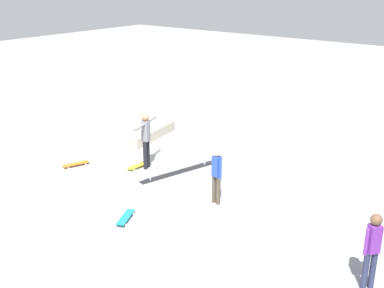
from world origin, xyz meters
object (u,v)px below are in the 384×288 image
object	(u,v)px
loose_skateboard_orange	(76,164)
loose_skateboard_teal	(126,217)
grind_rail	(179,168)
skater_main	(146,136)
bystander_purple_shirt	(372,247)
skate_ledge	(153,134)
skateboard_main	(139,165)
bystander_blue_shirt	(217,173)

from	to	relation	value
loose_skateboard_orange	loose_skateboard_teal	world-z (taller)	same
grind_rail	skater_main	xyz separation A→B (m)	(0.31, -0.98, 0.85)
bystander_purple_shirt	loose_skateboard_teal	bearing A→B (deg)	137.02
skate_ledge	loose_skateboard_orange	distance (m)	3.33
skateboard_main	loose_skateboard_teal	world-z (taller)	same
grind_rail	skate_ledge	distance (m)	3.18
bystander_blue_shirt	loose_skateboard_teal	xyz separation A→B (m)	(2.05, -1.18, -0.76)
bystander_blue_shirt	loose_skateboard_orange	distance (m)	4.88
loose_skateboard_orange	loose_skateboard_teal	xyz separation A→B (m)	(1.45, 3.60, 0.00)
bystander_blue_shirt	loose_skateboard_teal	size ratio (longest dim) A/B	1.83
skateboard_main	bystander_purple_shirt	bearing A→B (deg)	-99.07
skater_main	skateboard_main	world-z (taller)	skater_main
skate_ledge	loose_skateboard_teal	size ratio (longest dim) A/B	3.00
skater_main	loose_skateboard_teal	distance (m)	3.37
loose_skateboard_orange	loose_skateboard_teal	distance (m)	3.88
grind_rail	bystander_purple_shirt	xyz separation A→B (m)	(2.07, 6.26, 0.72)
skate_ledge	skateboard_main	size ratio (longest dim) A/B	2.99
grind_rail	loose_skateboard_teal	world-z (taller)	grind_rail
skate_ledge	grind_rail	bearing A→B (deg)	56.10
bystander_purple_shirt	skater_main	bearing A→B (deg)	113.70
skate_ledge	bystander_purple_shirt	size ratio (longest dim) A/B	1.57
skate_ledge	skateboard_main	world-z (taller)	skate_ledge
loose_skateboard_teal	bystander_purple_shirt	bearing A→B (deg)	-105.32
skater_main	loose_skateboard_teal	bearing A→B (deg)	16.31
bystander_blue_shirt	loose_skateboard_teal	world-z (taller)	bystander_blue_shirt
bystander_purple_shirt	bystander_blue_shirt	size ratio (longest dim) A/B	1.04
skateboard_main	loose_skateboard_teal	size ratio (longest dim) A/B	1.00
skate_ledge	loose_skateboard_teal	bearing A→B (deg)	36.07
bystander_blue_shirt	bystander_purple_shirt	bearing A→B (deg)	-6.14
skate_ledge	loose_skateboard_orange	size ratio (longest dim) A/B	2.95
grind_rail	loose_skateboard_teal	distance (m)	3.11
loose_skateboard_teal	grind_rail	bearing A→B (deg)	-9.47
skate_ledge	skateboard_main	distance (m)	2.67
loose_skateboard_orange	skateboard_main	bearing A→B (deg)	-36.38
bystander_blue_shirt	grind_rail	bearing A→B (deg)	163.64
loose_skateboard_teal	bystander_blue_shirt	bearing A→B (deg)	-54.91
skate_ledge	skateboard_main	bearing A→B (deg)	33.10
bystander_blue_shirt	loose_skateboard_orange	xyz separation A→B (m)	(0.61, -4.78, -0.76)
bystander_blue_shirt	skater_main	bearing A→B (deg)	176.86
grind_rail	skate_ledge	size ratio (longest dim) A/B	1.06
bystander_blue_shirt	loose_skateboard_orange	size ratio (longest dim) A/B	1.80
bystander_purple_shirt	grind_rail	bearing A→B (deg)	109.03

